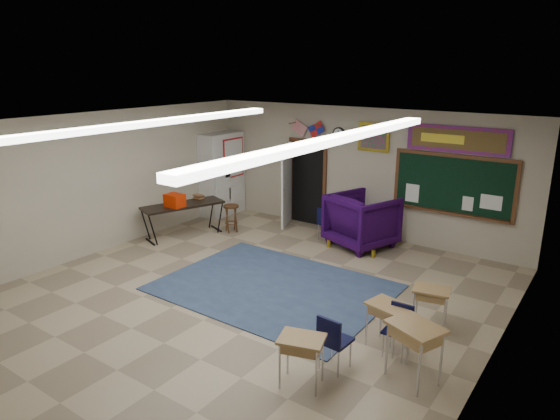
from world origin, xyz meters
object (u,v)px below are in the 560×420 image
Objects in this scene: wingback_armchair at (362,220)px; wooden_stool at (231,218)px; student_desk_front_right at (430,306)px; student_desk_front_left at (387,323)px; folding_table at (183,219)px.

wooden_stool is (-3.02, -0.94, -0.25)m from wingback_armchair.
wingback_armchair is at bearing 17.32° from wooden_stool.
student_desk_front_left is at bearing -119.66° from student_desk_front_right.
wingback_armchair reaches higher than wooden_stool.
student_desk_front_left is 5.85m from wooden_stool.
wingback_armchair is at bearing 134.20° from student_desk_front_left.
folding_table is at bearing 176.28° from student_desk_front_left.
folding_table is at bearing 160.89° from student_desk_front_right.
folding_table is at bearing 46.04° from wingback_armchair.
wooden_stool is at bearing 72.00° from folding_table.
wingback_armchair is 3.17m from wooden_stool.
wingback_armchair is at bearing 121.58° from student_desk_front_right.
student_desk_front_left is at bearing -27.03° from wooden_stool.
wooden_stool is at bearing 165.81° from student_desk_front_left.
student_desk_front_left is 0.34× the size of folding_table.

